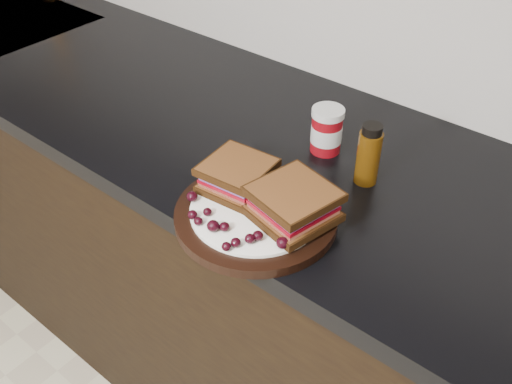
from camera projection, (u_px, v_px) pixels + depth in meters
base_cabinets at (272, 295)px, 1.46m from camera, size 3.96×0.58×0.86m
countertop at (275, 150)px, 1.18m from camera, size 3.98×0.60×0.04m
plate at (256, 215)px, 0.98m from camera, size 0.28×0.28×0.02m
sandwich_left at (237, 176)px, 1.00m from camera, size 0.12×0.12×0.05m
sandwich_right at (293, 204)px, 0.93m from camera, size 0.15×0.15×0.06m
grape_0 at (192, 196)px, 0.98m from camera, size 0.02×0.02×0.02m
grape_1 at (207, 212)px, 0.95m from camera, size 0.02×0.02×0.01m
grape_2 at (193, 215)px, 0.94m from camera, size 0.02×0.02×0.02m
grape_3 at (198, 221)px, 0.93m from camera, size 0.02×0.02×0.01m
grape_4 at (213, 226)px, 0.92m from camera, size 0.02×0.02×0.02m
grape_5 at (224, 227)px, 0.92m from camera, size 0.02×0.02×0.02m
grape_6 at (226, 246)px, 0.88m from camera, size 0.02×0.02×0.01m
grape_7 at (236, 242)px, 0.89m from camera, size 0.02×0.02×0.02m
grape_8 at (250, 239)px, 0.90m from camera, size 0.02×0.02×0.02m
grape_9 at (258, 236)px, 0.90m from camera, size 0.02×0.02×0.02m
grape_10 at (283, 243)px, 0.89m from camera, size 0.02×0.02×0.02m
grape_11 at (285, 230)px, 0.91m from camera, size 0.02×0.02×0.02m
grape_12 at (284, 231)px, 0.91m from camera, size 0.02×0.02×0.02m
grape_13 at (307, 223)px, 0.93m from camera, size 0.02×0.02×0.01m
grape_14 at (301, 206)px, 0.96m from camera, size 0.02×0.02×0.02m
grape_15 at (287, 205)px, 0.96m from camera, size 0.02×0.02×0.02m
grape_16 at (251, 177)px, 1.02m from camera, size 0.02×0.02×0.02m
grape_17 at (243, 185)px, 1.00m from camera, size 0.02×0.02×0.02m
grape_18 at (221, 182)px, 1.01m from camera, size 0.02×0.02×0.02m
grape_19 at (220, 183)px, 1.00m from camera, size 0.02×0.02×0.02m
grape_20 at (224, 197)px, 0.98m from camera, size 0.02×0.02×0.01m
grape_21 at (249, 187)px, 1.00m from camera, size 0.02×0.02×0.02m
grape_22 at (239, 187)px, 1.00m from camera, size 0.02×0.02×0.01m
grape_23 at (220, 177)px, 1.02m from camera, size 0.02×0.02×0.02m
condiment_jar at (327, 130)px, 1.12m from camera, size 0.08×0.08×0.09m
oil_bottle at (369, 154)px, 1.03m from camera, size 0.05×0.05×0.12m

